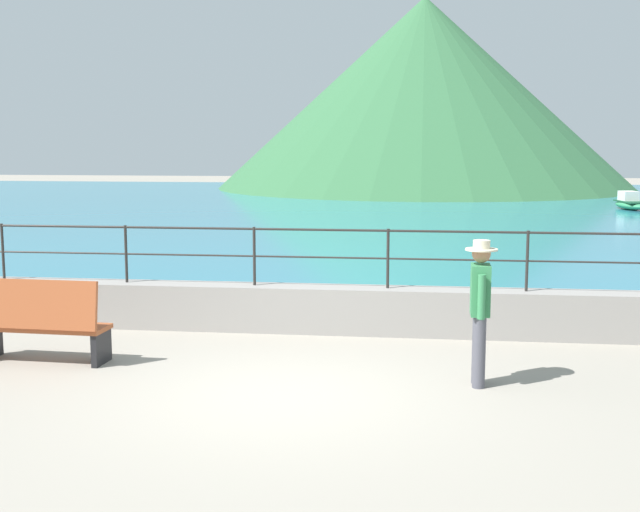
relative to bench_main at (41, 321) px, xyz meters
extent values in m
plane|color=gray|center=(3.41, -0.94, -0.56)|extent=(120.00, 120.00, 0.00)
cube|color=gray|center=(3.41, 2.26, -0.21)|extent=(20.00, 0.56, 0.70)
cylinder|color=#282623|center=(-1.70, 2.26, 0.59)|extent=(0.04, 0.04, 0.90)
cylinder|color=#282623|center=(0.34, 2.26, 0.59)|extent=(0.04, 0.04, 0.90)
cylinder|color=#282623|center=(2.39, 2.26, 0.59)|extent=(0.04, 0.04, 0.90)
cylinder|color=#282623|center=(4.43, 2.26, 0.59)|extent=(0.04, 0.04, 0.90)
cylinder|color=#282623|center=(6.47, 2.26, 0.59)|extent=(0.04, 0.04, 0.90)
cylinder|color=#282623|center=(3.41, 2.26, 1.01)|extent=(18.40, 0.04, 0.04)
cylinder|color=#282623|center=(3.41, 2.26, 0.59)|extent=(18.40, 0.03, 0.03)
cube|color=teal|center=(3.41, 24.90, -0.53)|extent=(64.00, 44.32, 0.06)
cone|color=#33663D|center=(4.80, 41.81, 5.27)|extent=(25.51, 25.51, 11.66)
cube|color=#9E4C28|center=(0.00, 0.10, -0.10)|extent=(1.72, 0.59, 0.06)
cube|color=#9E4C28|center=(-0.01, -0.12, 0.25)|extent=(1.70, 0.22, 0.64)
cube|color=black|center=(0.79, 0.06, -0.34)|extent=(0.10, 0.47, 0.43)
cylinder|color=#4C4C56|center=(5.63, -0.39, -0.13)|extent=(0.15, 0.15, 0.86)
cylinder|color=#4C4C56|center=(5.63, -0.21, -0.13)|extent=(0.15, 0.15, 0.86)
cube|color=#337F4C|center=(5.63, -0.30, 0.60)|extent=(0.22, 0.36, 0.60)
cylinder|color=#337F4C|center=(5.63, -0.54, 0.56)|extent=(0.09, 0.09, 0.52)
cylinder|color=#337F4C|center=(5.63, -0.06, 0.56)|extent=(0.09, 0.09, 0.52)
sphere|color=#9E7051|center=(5.63, -0.30, 1.03)|extent=(0.22, 0.22, 0.22)
cylinder|color=beige|center=(5.63, -0.30, 1.08)|extent=(0.38, 0.38, 0.02)
cylinder|color=beige|center=(5.63, -0.30, 1.14)|extent=(0.20, 0.20, 0.10)
ellipsoid|color=#338C59|center=(13.62, 26.03, -0.32)|extent=(1.28, 2.42, 0.36)
cube|color=#1C4D31|center=(13.62, 26.03, -0.17)|extent=(1.07, 1.94, 0.06)
cube|color=silver|center=(13.58, 26.28, 0.06)|extent=(0.76, 0.90, 0.40)
camera|label=1|loc=(4.96, -9.94, 2.32)|focal=45.98mm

